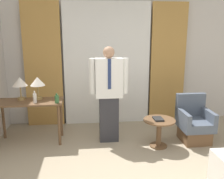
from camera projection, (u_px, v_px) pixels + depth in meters
The scene contains 13 objects.
wall_back at pixel (107, 61), 5.41m from camera, with size 10.00×0.06×2.70m.
curtain_sheer_center at pixel (107, 65), 5.29m from camera, with size 1.82×0.06×2.58m.
curtain_drape_left at pixel (43, 66), 5.15m from camera, with size 0.76×0.06×2.58m.
curtain_drape_right at pixel (168, 64), 5.44m from camera, with size 0.76×0.06×2.58m.
desk at pixel (29, 108), 4.46m from camera, with size 1.19×0.53×0.77m.
table_lamp_left at pixel (20, 83), 4.46m from camera, with size 0.26×0.26×0.41m.
table_lamp_right at pixel (38, 82), 4.49m from camera, with size 0.26×0.26×0.41m.
bottle_near_edge at pixel (35, 98), 4.31m from camera, with size 0.06×0.06×0.21m.
bottle_by_lamp at pixel (57, 99), 4.31m from camera, with size 0.07×0.07×0.17m.
person at pixel (109, 92), 4.44m from camera, with size 0.69×0.23×1.73m.
armchair at pixel (194, 124), 4.59m from camera, with size 0.55×0.60×0.85m.
side_table at pixel (159, 128), 4.34m from camera, with size 0.55×0.55×0.50m.
book at pixel (158, 119), 4.29m from camera, with size 0.15×0.22×0.03m.
Camera 1 is at (-0.47, -2.46, 1.99)m, focal length 40.00 mm.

